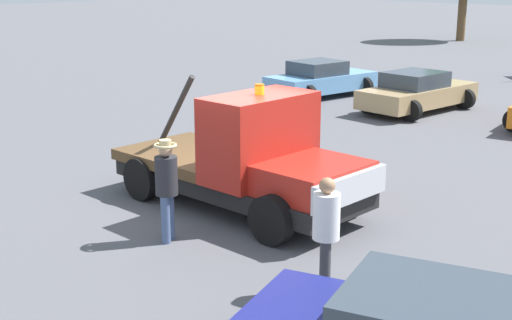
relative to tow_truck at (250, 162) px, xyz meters
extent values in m
plane|color=#545459|center=(-0.34, 0.00, -0.98)|extent=(160.00, 160.00, 0.00)
cube|color=black|center=(-0.34, 0.00, -0.45)|extent=(5.36, 2.01, 0.35)
cube|color=#B22319|center=(1.58, 0.00, 0.00)|extent=(1.50, 1.89, 0.55)
cube|color=silver|center=(2.38, 0.00, -0.03)|extent=(0.12, 2.00, 0.50)
cube|color=#B22319|center=(0.24, 0.00, 0.54)|extent=(1.18, 2.22, 1.63)
cube|color=brown|center=(-1.68, 0.00, -0.16)|extent=(2.68, 2.22, 0.22)
cylinder|color=black|center=(-2.18, 0.00, 0.72)|extent=(1.19, 0.12, 1.63)
cylinder|color=orange|center=(0.24, 0.00, 1.45)|extent=(0.18, 0.18, 0.20)
cylinder|color=black|center=(1.51, 1.06, -0.54)|extent=(0.88, 0.26, 0.88)
cylinder|color=black|center=(1.51, -1.05, -0.54)|extent=(0.88, 0.26, 0.88)
cylinder|color=black|center=(-2.09, 1.05, -0.54)|extent=(0.88, 0.26, 0.88)
cylinder|color=black|center=(-2.08, -1.06, -0.54)|extent=(0.88, 0.26, 0.88)
cube|color=#333D47|center=(5.98, -3.32, 0.11)|extent=(2.44, 2.18, 0.50)
cylinder|color=black|center=(4.36, -2.91, -0.64)|extent=(0.68, 0.22, 0.68)
cylinder|color=#38383D|center=(3.44, -2.02, -0.55)|extent=(0.16, 0.16, 0.86)
cylinder|color=#38383D|center=(3.31, -1.85, -0.55)|extent=(0.16, 0.16, 0.86)
cylinder|color=white|center=(3.37, -1.94, 0.22)|extent=(0.39, 0.39, 0.68)
sphere|color=#A87A56|center=(3.37, -1.94, 0.68)|extent=(0.23, 0.23, 0.23)
cylinder|color=#475B84|center=(0.15, -2.26, -0.55)|extent=(0.16, 0.16, 0.85)
cylinder|color=#475B84|center=(0.04, -2.07, -0.55)|extent=(0.16, 0.16, 0.85)
cylinder|color=#28282D|center=(0.10, -2.17, 0.21)|extent=(0.39, 0.39, 0.67)
sphere|color=tan|center=(0.10, -2.17, 0.66)|extent=(0.23, 0.23, 0.23)
torus|color=tan|center=(0.10, -2.17, 0.74)|extent=(0.40, 0.40, 0.06)
cylinder|color=tan|center=(0.10, -2.17, 0.79)|extent=(0.21, 0.21, 0.10)
cube|color=#669ED1|center=(-7.00, 11.05, -0.44)|extent=(2.30, 4.41, 0.60)
cube|color=#333D47|center=(-7.03, 10.84, 0.11)|extent=(1.77, 1.96, 0.50)
cylinder|color=black|center=(-7.63, 12.58, -0.64)|extent=(0.68, 0.22, 0.68)
cylinder|color=black|center=(-5.98, 12.36, -0.64)|extent=(0.68, 0.22, 0.68)
cylinder|color=black|center=(-8.02, 9.74, -0.64)|extent=(0.68, 0.22, 0.68)
cylinder|color=black|center=(-6.36, 9.52, -0.64)|extent=(0.68, 0.22, 0.68)
cube|color=tan|center=(-2.92, 11.05, -0.44)|extent=(2.10, 4.59, 0.60)
cube|color=#333D47|center=(-2.94, 10.82, 0.11)|extent=(1.70, 1.99, 0.50)
cylinder|color=black|center=(-3.65, 12.62, -0.64)|extent=(0.68, 0.22, 0.68)
cylinder|color=black|center=(-1.97, 12.50, -0.64)|extent=(0.68, 0.22, 0.68)
cylinder|color=black|center=(-3.88, 9.59, -0.64)|extent=(0.68, 0.22, 0.68)
cylinder|color=black|center=(-2.19, 9.47, -0.64)|extent=(0.68, 0.22, 0.68)
cylinder|color=brown|center=(-13.47, 33.83, 0.38)|extent=(0.54, 0.54, 2.72)
cube|color=black|center=(-1.17, 3.52, -0.96)|extent=(0.40, 0.40, 0.04)
cone|color=orange|center=(-1.17, 3.52, -0.70)|extent=(0.36, 0.36, 0.55)
camera|label=1|loc=(9.23, -9.57, 3.64)|focal=50.00mm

